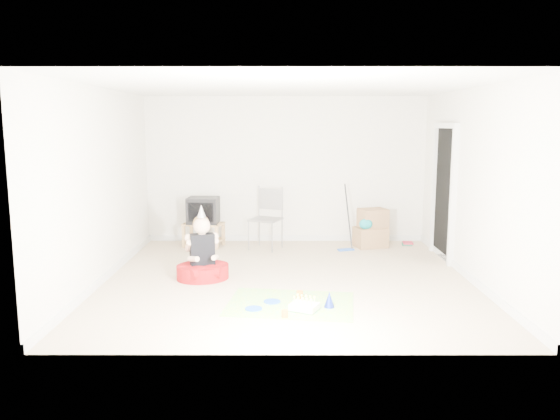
{
  "coord_description": "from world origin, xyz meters",
  "views": [
    {
      "loc": [
        -0.09,
        -7.28,
        2.12
      ],
      "look_at": [
        -0.1,
        0.4,
        0.9
      ],
      "focal_mm": 35.0,
      "sensor_mm": 36.0,
      "label": 1
    }
  ],
  "objects_px": {
    "tv_stand": "(204,232)",
    "folding_chair": "(265,219)",
    "cardboard_boxes": "(371,229)",
    "seated_woman": "(203,263)",
    "birthday_cake": "(304,307)",
    "crt_tv": "(203,210)"
  },
  "relations": [
    {
      "from": "birthday_cake",
      "to": "tv_stand",
      "type": "bearing_deg",
      "value": 115.83
    },
    {
      "from": "crt_tv",
      "to": "folding_chair",
      "type": "relative_size",
      "value": 0.49
    },
    {
      "from": "crt_tv",
      "to": "folding_chair",
      "type": "xyz_separation_m",
      "value": [
        1.08,
        -0.2,
        -0.12
      ]
    },
    {
      "from": "birthday_cake",
      "to": "cardboard_boxes",
      "type": "bearing_deg",
      "value": 68.46
    },
    {
      "from": "tv_stand",
      "to": "crt_tv",
      "type": "distance_m",
      "value": 0.39
    },
    {
      "from": "seated_woman",
      "to": "birthday_cake",
      "type": "relative_size",
      "value": 2.77
    },
    {
      "from": "crt_tv",
      "to": "birthday_cake",
      "type": "relative_size",
      "value": 1.4
    },
    {
      "from": "seated_woman",
      "to": "folding_chair",
      "type": "bearing_deg",
      "value": 65.83
    },
    {
      "from": "cardboard_boxes",
      "to": "seated_woman",
      "type": "height_order",
      "value": "seated_woman"
    },
    {
      "from": "tv_stand",
      "to": "cardboard_boxes",
      "type": "relative_size",
      "value": 1.11
    },
    {
      "from": "folding_chair",
      "to": "birthday_cake",
      "type": "bearing_deg",
      "value": -80.43
    },
    {
      "from": "crt_tv",
      "to": "birthday_cake",
      "type": "bearing_deg",
      "value": -61.04
    },
    {
      "from": "birthday_cake",
      "to": "seated_woman",
      "type": "bearing_deg",
      "value": 135.86
    },
    {
      "from": "tv_stand",
      "to": "folding_chair",
      "type": "bearing_deg",
      "value": -10.42
    },
    {
      "from": "tv_stand",
      "to": "seated_woman",
      "type": "distance_m",
      "value": 2.04
    },
    {
      "from": "cardboard_boxes",
      "to": "birthday_cake",
      "type": "bearing_deg",
      "value": -111.54
    },
    {
      "from": "folding_chair",
      "to": "birthday_cake",
      "type": "distance_m",
      "value": 3.21
    },
    {
      "from": "crt_tv",
      "to": "birthday_cake",
      "type": "distance_m",
      "value": 3.75
    },
    {
      "from": "tv_stand",
      "to": "crt_tv",
      "type": "relative_size",
      "value": 1.41
    },
    {
      "from": "tv_stand",
      "to": "cardboard_boxes",
      "type": "bearing_deg",
      "value": -0.68
    },
    {
      "from": "folding_chair",
      "to": "birthday_cake",
      "type": "height_order",
      "value": "folding_chair"
    },
    {
      "from": "folding_chair",
      "to": "seated_woman",
      "type": "bearing_deg",
      "value": -114.17
    }
  ]
}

